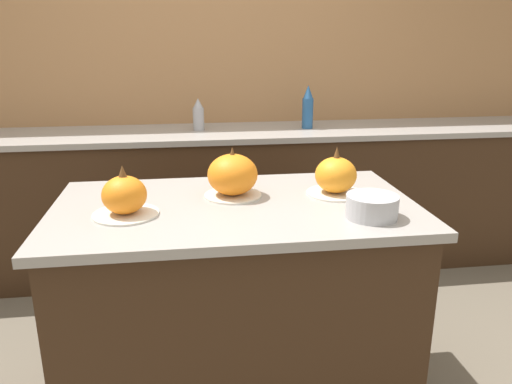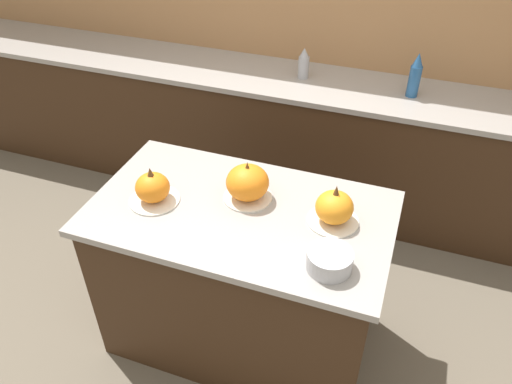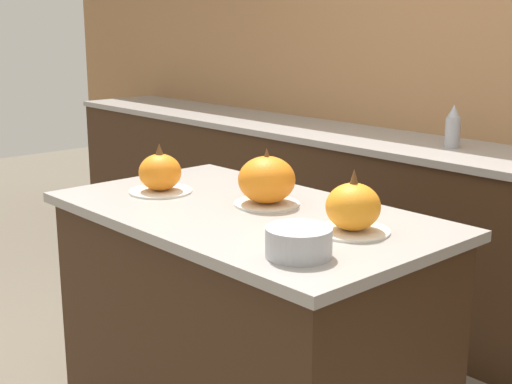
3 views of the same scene
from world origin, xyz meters
The scene contains 10 objects.
ground_plane centered at (0.00, 0.00, 0.00)m, with size 12.00×12.00×0.00m, color #665B4C.
wall_back centered at (0.00, 1.68, 1.25)m, with size 8.00×0.06×2.50m.
kitchen_island centered at (0.00, 0.00, 0.45)m, with size 1.38×0.79×0.90m.
back_counter centered at (0.00, 1.35, 0.47)m, with size 6.00×0.60×0.94m.
pumpkin_cake_left centered at (-0.40, -0.07, 0.97)m, with size 0.24×0.24×0.18m.
pumpkin_cake_center centered at (0.00, 0.10, 0.99)m, with size 0.23×0.23×0.20m.
pumpkin_cake_right centered at (0.41, 0.07, 0.98)m, with size 0.23×0.23×0.20m.
bottle_tall centered at (0.61, 1.36, 1.07)m, with size 0.07×0.07×0.28m.
bottle_short centered at (-0.09, 1.39, 1.04)m, with size 0.07×0.07×0.20m.
mixing_bowl centered at (0.46, -0.21, 0.94)m, with size 0.18×0.18×0.08m.
Camera 2 is at (0.66, -1.62, 2.35)m, focal length 35.00 mm.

